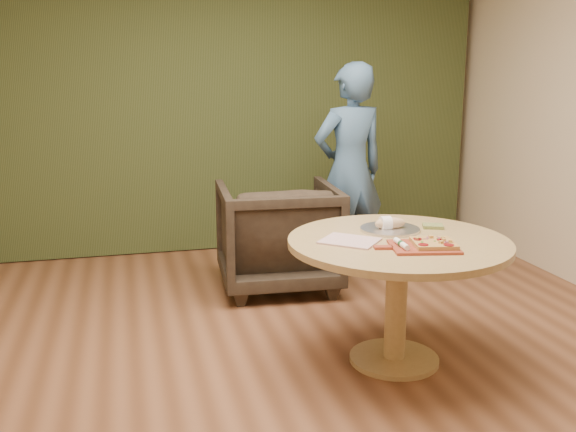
% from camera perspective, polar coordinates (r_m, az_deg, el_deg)
% --- Properties ---
extents(room_shell, '(5.04, 6.04, 2.84)m').
position_cam_1_polar(room_shell, '(3.25, 2.81, 7.74)').
color(room_shell, brown).
rests_on(room_shell, ground).
extents(curtain, '(4.80, 0.14, 2.78)m').
position_cam_1_polar(curtain, '(6.07, -5.47, 10.16)').
color(curtain, '#2B3719').
rests_on(curtain, ground).
extents(pedestal_table, '(1.26, 1.26, 0.75)m').
position_cam_1_polar(pedestal_table, '(3.73, 9.73, -4.12)').
color(pedestal_table, tan).
rests_on(pedestal_table, ground).
extents(pizza_paddle, '(0.47, 0.35, 0.01)m').
position_cam_1_polar(pizza_paddle, '(3.53, 11.80, -2.71)').
color(pizza_paddle, '#963A26').
rests_on(pizza_paddle, pedestal_table).
extents(flatbread_pizza, '(0.26, 0.26, 0.04)m').
position_cam_1_polar(flatbread_pizza, '(3.55, 12.83, -2.37)').
color(flatbread_pizza, tan).
rests_on(flatbread_pizza, pizza_paddle).
extents(cutlery_roll, '(0.04, 0.20, 0.03)m').
position_cam_1_polar(cutlery_roll, '(3.49, 10.05, -2.44)').
color(cutlery_roll, white).
rests_on(cutlery_roll, pizza_paddle).
extents(newspaper, '(0.39, 0.39, 0.01)m').
position_cam_1_polar(newspaper, '(3.60, 5.50, -2.21)').
color(newspaper, white).
rests_on(newspaper, pedestal_table).
extents(serving_tray, '(0.36, 0.36, 0.02)m').
position_cam_1_polar(serving_tray, '(3.88, 9.05, -1.16)').
color(serving_tray, silver).
rests_on(serving_tray, pedestal_table).
extents(bread_roll, '(0.19, 0.09, 0.09)m').
position_cam_1_polar(bread_roll, '(3.87, 8.95, -0.65)').
color(bread_roll, tan).
rests_on(bread_roll, serving_tray).
extents(green_packet, '(0.15, 0.14, 0.02)m').
position_cam_1_polar(green_packet, '(3.99, 12.76, -0.89)').
color(green_packet, '#53632C').
rests_on(green_packet, pedestal_table).
extents(armchair, '(0.95, 0.89, 0.92)m').
position_cam_1_polar(armchair, '(5.01, -0.90, -1.29)').
color(armchair, black).
rests_on(armchair, ground).
extents(person_standing, '(0.70, 0.52, 1.75)m').
position_cam_1_polar(person_standing, '(5.29, 5.47, 4.00)').
color(person_standing, '#3B5E80').
rests_on(person_standing, ground).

